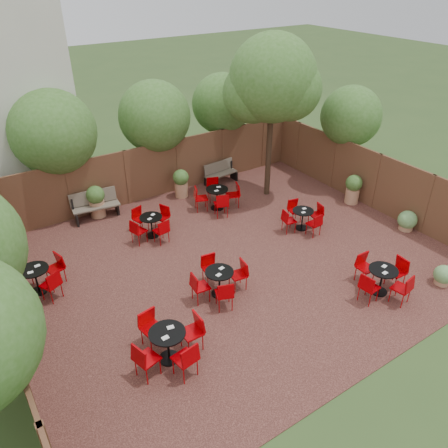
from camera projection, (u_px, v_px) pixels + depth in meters
ground at (231, 262)px, 12.89m from camera, size 80.00×80.00×0.00m
courtyard_paving at (231, 261)px, 12.89m from camera, size 12.00×10.00×0.02m
fence_back at (153, 171)px, 15.96m from camera, size 12.00×0.08×2.00m
fence_left at (2, 314)px, 9.53m from camera, size 0.08×10.00×2.00m
fence_right at (376, 181)px, 15.23m from camera, size 0.08×10.00×2.00m
overhang_foliage at (100, 162)px, 12.20m from camera, size 15.68×10.85×2.78m
courtyard_tree at (273, 84)px, 14.53m from camera, size 2.97×2.90×5.65m
park_bench_left at (95, 205)px, 14.82m from camera, size 1.59×0.69×0.95m
park_bench_right at (220, 172)px, 17.21m from camera, size 1.39×0.56×0.84m
bistro_tables at (210, 257)px, 12.34m from camera, size 9.39×7.76×0.90m
planters at (167, 198)px, 15.07m from camera, size 11.85×4.68×1.11m
low_shrubs at (437, 252)px, 12.69m from camera, size 2.13×3.12×0.72m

